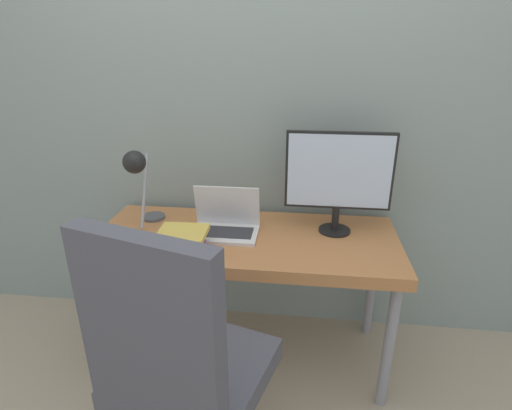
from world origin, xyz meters
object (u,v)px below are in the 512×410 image
(monitor, at_px, (339,176))
(book_stack, at_px, (181,240))
(office_chair, at_px, (178,363))
(desk_lamp, at_px, (138,173))
(game_controller, at_px, (157,247))
(laptop, at_px, (225,224))

(monitor, relative_size, book_stack, 2.09)
(monitor, bearing_deg, office_chair, -122.78)
(monitor, xyz_separation_m, desk_lamp, (-0.97, -0.09, 0.01))
(office_chair, bearing_deg, desk_lamp, 117.90)
(book_stack, xyz_separation_m, game_controller, (-0.11, -0.02, -0.03))
(laptop, xyz_separation_m, office_chair, (-0.01, -0.78, -0.16))
(desk_lamp, xyz_separation_m, office_chair, (0.41, -0.78, -0.41))
(monitor, bearing_deg, desk_lamp, -174.73)
(laptop, distance_m, game_controller, 0.36)
(desk_lamp, bearing_deg, game_controller, -55.92)
(office_chair, distance_m, game_controller, 0.63)
(laptop, bearing_deg, monitor, 9.16)
(laptop, distance_m, office_chair, 0.80)
(office_chair, bearing_deg, monitor, 57.22)
(book_stack, relative_size, game_controller, 1.79)
(office_chair, xyz_separation_m, game_controller, (-0.26, 0.56, 0.13))
(book_stack, bearing_deg, game_controller, -171.34)
(game_controller, bearing_deg, laptop, 39.24)
(desk_lamp, bearing_deg, office_chair, -62.10)
(monitor, height_order, office_chair, monitor)
(monitor, distance_m, book_stack, 0.81)
(laptop, distance_m, monitor, 0.61)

